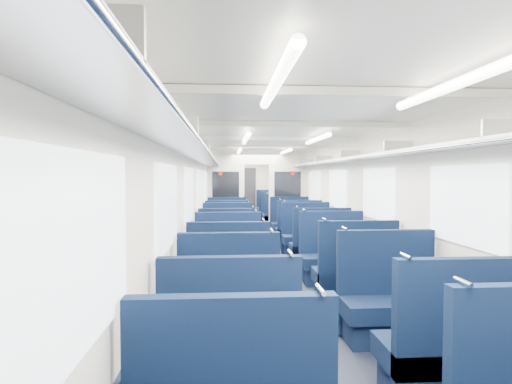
{
  "coord_description": "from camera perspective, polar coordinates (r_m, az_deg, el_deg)",
  "views": [
    {
      "loc": [
        -0.85,
        -9.09,
        1.71
      ],
      "look_at": [
        -0.06,
        2.4,
        1.25
      ],
      "focal_mm": 30.15,
      "sensor_mm": 36.0,
      "label": 1
    }
  ],
  "objects": [
    {
      "name": "ceiling",
      "position": [
        9.16,
        1.42,
        6.32
      ],
      "size": [
        2.8,
        18.0,
        0.01
      ],
      "primitive_type": "cube",
      "color": "white",
      "rests_on": "wall_left"
    },
    {
      "name": "seat_19",
      "position": [
        11.48,
        4.53,
        -4.48
      ],
      "size": [
        1.03,
        0.57,
        1.16
      ],
      "color": "#0B1936",
      "rests_on": "floor"
    },
    {
      "name": "luggage_rack_right",
      "position": [
        9.33,
        8.88,
        3.9
      ],
      "size": [
        0.36,
        17.4,
        0.18
      ],
      "color": "#B2B5BA",
      "rests_on": "wall_right"
    },
    {
      "name": "wall_right",
      "position": [
        9.38,
        9.96,
        -0.99
      ],
      "size": [
        0.02,
        18.0,
        2.35
      ],
      "primitive_type": "cube",
      "color": "beige",
      "rests_on": "floor"
    },
    {
      "name": "seat_15",
      "position": [
        9.19,
        6.69,
        -6.18
      ],
      "size": [
        1.03,
        0.57,
        1.16
      ],
      "color": "#0B1936",
      "rests_on": "floor"
    },
    {
      "name": "dado_right",
      "position": [
        9.46,
        9.84,
        -5.99
      ],
      "size": [
        0.03,
        17.9,
        0.7
      ],
      "primitive_type": "cube",
      "color": "black",
      "rests_on": "floor"
    },
    {
      "name": "seat_7",
      "position": [
        4.79,
        17.33,
        -14.2
      ],
      "size": [
        1.03,
        0.57,
        1.16
      ],
      "color": "#0B1936",
      "rests_on": "floor"
    },
    {
      "name": "seat_26",
      "position": [
        16.66,
        -3.85,
        -2.37
      ],
      "size": [
        1.03,
        0.57,
        1.16
      ],
      "color": "#0B1936",
      "rests_on": "floor"
    },
    {
      "name": "seat_8",
      "position": [
        5.63,
        -3.68,
        -11.61
      ],
      "size": [
        1.03,
        0.57,
        1.16
      ],
      "color": "#0B1936",
      "rests_on": "floor"
    },
    {
      "name": "seat_4",
      "position": [
        3.47,
        -3.51,
        -20.63
      ],
      "size": [
        1.03,
        0.57,
        1.16
      ],
      "color": "#0B1936",
      "rests_on": "floor"
    },
    {
      "name": "seat_12",
      "position": [
        7.75,
        -3.75,
        -7.76
      ],
      "size": [
        1.03,
        0.57,
        1.16
      ],
      "color": "#0B1936",
      "rests_on": "floor"
    },
    {
      "name": "wall_far",
      "position": [
        18.12,
        -1.23,
        0.6
      ],
      "size": [
        2.8,
        0.02,
        2.35
      ],
      "primitive_type": "cube",
      "color": "beige",
      "rests_on": "floor"
    },
    {
      "name": "seat_27",
      "position": [
        16.75,
        1.85,
        -2.34
      ],
      "size": [
        1.03,
        0.57,
        1.16
      ],
      "color": "#0B1936",
      "rests_on": "floor"
    },
    {
      "name": "seat_23",
      "position": [
        14.43,
        2.78,
        -3.09
      ],
      "size": [
        1.03,
        0.57,
        1.16
      ],
      "color": "#0B1936",
      "rests_on": "floor"
    },
    {
      "name": "seat_17",
      "position": [
        10.18,
        5.63,
        -5.35
      ],
      "size": [
        1.03,
        0.57,
        1.16
      ],
      "color": "#0B1936",
      "rests_on": "floor"
    },
    {
      "name": "seat_22",
      "position": [
        14.33,
        -3.83,
        -3.13
      ],
      "size": [
        1.03,
        0.57,
        1.16
      ],
      "color": "#0B1936",
      "rests_on": "floor"
    },
    {
      "name": "bulkhead",
      "position": [
        12.17,
        0.09,
        0.05
      ],
      "size": [
        2.8,
        0.1,
        2.35
      ],
      "color": "silver",
      "rests_on": "floor"
    },
    {
      "name": "dado_left",
      "position": [
        9.21,
        -7.25,
        -6.2
      ],
      "size": [
        0.03,
        17.9,
        0.7
      ],
      "primitive_type": "cube",
      "color": "black",
      "rests_on": "floor"
    },
    {
      "name": "seat_14",
      "position": [
        9.02,
        -3.78,
        -6.33
      ],
      "size": [
        1.03,
        0.57,
        1.16
      ],
      "color": "#0B1936",
      "rests_on": "floor"
    },
    {
      "name": "seat_24",
      "position": [
        15.57,
        -3.84,
        -2.7
      ],
      "size": [
        1.03,
        0.57,
        1.16
      ],
      "color": "#0B1936",
      "rests_on": "floor"
    },
    {
      "name": "seat_18",
      "position": [
        11.17,
        -3.8,
        -4.67
      ],
      "size": [
        1.03,
        0.57,
        1.16
      ],
      "color": "#0B1936",
      "rests_on": "floor"
    },
    {
      "name": "seat_20",
      "position": [
        13.26,
        -3.82,
        -3.57
      ],
      "size": [
        1.03,
        0.57,
        1.16
      ],
      "color": "#0B1936",
      "rests_on": "floor"
    },
    {
      "name": "seat_25",
      "position": [
        15.62,
        2.27,
        -2.68
      ],
      "size": [
        1.03,
        0.57,
        1.16
      ],
      "color": "#0B1936",
      "rests_on": "floor"
    },
    {
      "name": "windows",
      "position": [
        8.68,
        1.7,
        0.4
      ],
      "size": [
        2.78,
        15.6,
        0.75
      ],
      "color": "white",
      "rests_on": "wall_left"
    },
    {
      "name": "wall_left",
      "position": [
        9.12,
        -7.37,
        -1.07
      ],
      "size": [
        0.02,
        18.0,
        2.35
      ],
      "primitive_type": "cube",
      "color": "beige",
      "rests_on": "floor"
    },
    {
      "name": "seat_6",
      "position": [
        4.4,
        -3.61,
        -15.59
      ],
      "size": [
        1.03,
        0.57,
        1.16
      ],
      "color": "#0B1936",
      "rests_on": "floor"
    },
    {
      "name": "floor",
      "position": [
        9.29,
        1.41,
        -8.3
      ],
      "size": [
        2.8,
        18.0,
        0.01
      ],
      "primitive_type": "cube",
      "color": "black",
      "rests_on": "ground"
    },
    {
      "name": "ceiling_fittings",
      "position": [
        8.89,
        1.58,
        6.05
      ],
      "size": [
        2.7,
        16.06,
        0.11
      ],
      "color": "silver",
      "rests_on": "ceiling"
    },
    {
      "name": "seat_21",
      "position": [
        13.43,
        3.29,
        -3.49
      ],
      "size": [
        1.03,
        0.57,
        1.16
      ],
      "color": "#0B1936",
      "rests_on": "floor"
    },
    {
      "name": "seat_9",
      "position": [
        5.9,
        12.96,
        -11.0
      ],
      "size": [
        1.03,
        0.57,
        1.16
      ],
      "color": "#0B1936",
      "rests_on": "floor"
    },
    {
      "name": "seat_11",
      "position": [
        7.0,
        10.15,
        -8.87
      ],
      "size": [
        1.03,
        0.57,
        1.16
      ],
      "color": "#0B1936",
      "rests_on": "floor"
    },
    {
      "name": "seat_13",
      "position": [
        7.9,
        8.48,
        -7.58
      ],
      "size": [
        1.03,
        0.57,
        1.16
      ],
      "color": "#0B1936",
      "rests_on": "floor"
    },
    {
      "name": "seat_5",
      "position": [
        3.72,
        24.74,
        -19.23
      ],
      "size": [
        1.03,
        0.57,
        1.16
      ],
      "color": "#0B1936",
      "rests_on": "floor"
    },
    {
      "name": "seat_16",
      "position": [
        10.03,
        -3.79,
        -5.46
      ],
      "size": [
        1.03,
        0.57,
        1.16
      ],
      "color": "#0B1936",
      "rests_on": "floor"
    },
    {
      "name": "luggage_rack_left",
      "position": [
        9.1,
        -6.22,
        3.95
      ],
      "size": [
        0.36,
        17.4,
        0.18
      ],
      "color": "#B2B5BA",
      "rests_on": "wall_left"
    },
    {
      "name": "end_door",
      "position": [
        18.07,
        -1.22,
        0.04
      ],
      "size": [
        0.75,
        0.06,
        2.0
      ],
      "primitive_type": "cube",
      "color": "black",
      "rests_on": "floor"
    },
    {
      "name": "seat_10",
      "position": [
        6.72,
        -3.72,
        -9.31
      ],
      "size": [
        1.03,
        0.57,
        1.16
      ],
      "color": "#0B1936",
      "rests_on": "floor"
    }
  ]
}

